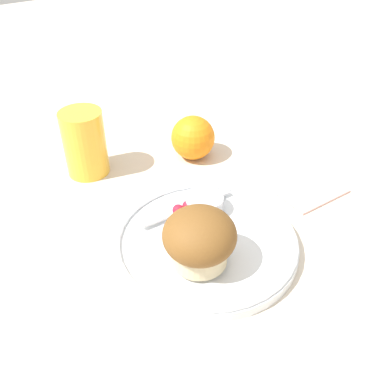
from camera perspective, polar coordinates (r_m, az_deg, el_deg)
The scene contains 9 objects.
ground_plane at distance 0.60m, azimuth 0.31°, elevation -6.59°, with size 3.00×3.00×0.00m, color beige.
plate at distance 0.59m, azimuth 1.97°, elevation -6.68°, with size 0.25×0.25×0.02m.
muffin at distance 0.52m, azimuth 1.00°, elevation -6.27°, with size 0.09×0.09×0.08m.
cream_ramekin at distance 0.62m, azimuth 1.64°, elevation -1.31°, with size 0.06×0.06×0.02m.
berry_pair at distance 0.61m, azimuth -1.17°, elevation -2.13°, with size 0.03×0.02×0.02m.
butter_knife at distance 0.63m, azimuth -0.75°, elevation -1.94°, with size 0.15×0.02×0.00m.
orange_fruit at distance 0.76m, azimuth 0.13°, elevation 7.26°, with size 0.08×0.08×0.08m.
juice_glass at distance 0.73m, azimuth -14.12°, elevation 6.34°, with size 0.07×0.07×0.11m.
folded_napkin at distance 0.71m, azimuth 15.96°, elevation -0.04°, with size 0.11×0.06×0.01m.
Camera 1 is at (-0.24, -0.36, 0.42)m, focal length 40.00 mm.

